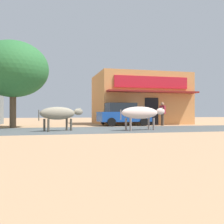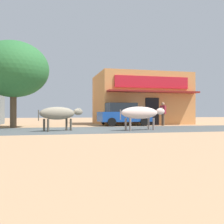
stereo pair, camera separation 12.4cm
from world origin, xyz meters
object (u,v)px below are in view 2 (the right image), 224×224
object	(u,v)px
parked_hatchback_car	(123,114)
pedestrian_by_shop	(163,112)
cow_far_dark	(141,113)
roadside_tree	(13,69)
cow_near_brown	(59,114)

from	to	relation	value
parked_hatchback_car	pedestrian_by_shop	distance (m)	2.96
cow_far_dark	pedestrian_by_shop	world-z (taller)	pedestrian_by_shop
roadside_tree	pedestrian_by_shop	bearing A→B (deg)	3.31
parked_hatchback_car	cow_far_dark	world-z (taller)	parked_hatchback_car
roadside_tree	cow_far_dark	world-z (taller)	roadside_tree
pedestrian_by_shop	parked_hatchback_car	bearing A→B (deg)	171.51
cow_near_brown	cow_far_dark	distance (m)	4.27
roadside_tree	cow_near_brown	xyz separation A→B (m)	(2.66, -3.49, -2.73)
cow_near_brown	pedestrian_by_shop	size ratio (longest dim) A/B	1.43
cow_near_brown	pedestrian_by_shop	xyz separation A→B (m)	(7.66, 4.09, 0.12)
roadside_tree	cow_near_brown	distance (m)	5.17
roadside_tree	pedestrian_by_shop	distance (m)	10.65
cow_far_dark	parked_hatchback_car	bearing A→B (deg)	84.44
roadside_tree	cow_near_brown	size ratio (longest dim) A/B	2.20
parked_hatchback_car	cow_near_brown	distance (m)	6.55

